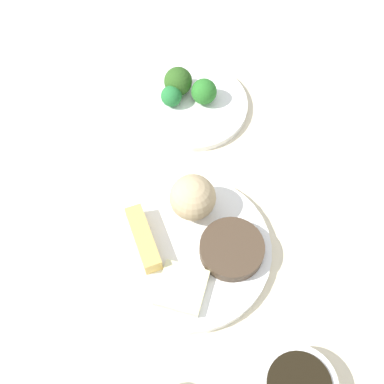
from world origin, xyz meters
The scene contains 10 objects.
tabletop centered at (0.00, 0.00, 0.01)m, with size 2.20×2.20×0.02m, color beige.
main_plate centered at (0.01, -0.03, 0.03)m, with size 0.27×0.27×0.02m, color white.
rice_scoop centered at (-0.06, -0.06, 0.07)m, with size 0.08×0.08×0.08m, color tan.
spring_roll centered at (0.04, -0.09, 0.05)m, with size 0.11×0.03×0.03m, color tan.
crab_rangoon_wonton centered at (0.07, 0.01, 0.04)m, with size 0.07×0.07×0.01m, color beige.
stir_fry_heap centered at (-0.03, 0.04, 0.05)m, with size 0.10×0.10×0.02m, color #433324.
broccoli_plate centered at (-0.26, -0.18, 0.03)m, with size 0.21×0.21×0.01m, color white.
broccoli_floret_0 centered at (-0.27, -0.17, 0.06)m, with size 0.05×0.05×0.05m, color #297226.
broccoli_floret_1 centered at (-0.27, -0.22, 0.06)m, with size 0.05×0.05×0.05m, color #2C561C.
broccoli_floret_2 centered at (-0.23, -0.22, 0.05)m, with size 0.04×0.04×0.04m, color #237234.
Camera 1 is at (0.26, 0.15, 0.76)m, focal length 45.20 mm.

